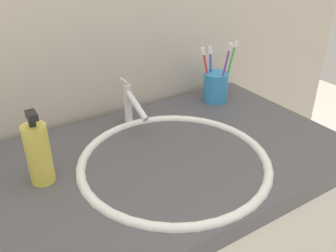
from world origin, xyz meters
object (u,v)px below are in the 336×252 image
at_px(toothbrush_green, 230,66).
at_px(toothbrush_purple, 225,70).
at_px(toothbrush_blue, 211,70).
at_px(soap_dispenser, 38,153).
at_px(faucet, 131,104).
at_px(toothbrush_red, 207,71).
at_px(toothbrush_cup, 216,87).

distance_m(toothbrush_green, toothbrush_purple, 0.04).
height_order(toothbrush_blue, soap_dispenser, toothbrush_blue).
distance_m(faucet, toothbrush_red, 0.30).
height_order(toothbrush_blue, toothbrush_green, toothbrush_green).
bearing_deg(toothbrush_purple, toothbrush_cup, 94.18).
bearing_deg(toothbrush_blue, toothbrush_purple, -75.11).
bearing_deg(soap_dispenser, toothbrush_green, 10.59).
distance_m(toothbrush_cup, toothbrush_red, 0.07).
relative_size(faucet, toothbrush_green, 0.75).
xyz_separation_m(faucet, toothbrush_red, (0.30, 0.02, 0.04)).
bearing_deg(faucet, toothbrush_cup, 0.76).
bearing_deg(toothbrush_red, toothbrush_green, -26.85).
distance_m(toothbrush_red, soap_dispenser, 0.62).
relative_size(faucet, toothbrush_purple, 0.74).
height_order(toothbrush_purple, soap_dispenser, toothbrush_purple).
distance_m(toothbrush_blue, toothbrush_purple, 0.06).
relative_size(faucet, toothbrush_cup, 1.55).
xyz_separation_m(faucet, toothbrush_blue, (0.32, 0.02, 0.04)).
bearing_deg(toothbrush_green, toothbrush_purple, -154.01).
height_order(toothbrush_cup, toothbrush_purple, toothbrush_purple).
relative_size(toothbrush_purple, toothbrush_red, 1.15).
height_order(toothbrush_green, toothbrush_purple, toothbrush_purple).
xyz_separation_m(faucet, toothbrush_cup, (0.33, 0.00, -0.02)).
bearing_deg(toothbrush_green, faucet, 178.08).
xyz_separation_m(toothbrush_blue, soap_dispenser, (-0.62, -0.16, -0.03)).
relative_size(toothbrush_green, toothbrush_purple, 0.98).
xyz_separation_m(toothbrush_purple, toothbrush_red, (-0.03, 0.05, -0.01)).
xyz_separation_m(toothbrush_blue, toothbrush_red, (-0.02, 0.00, -0.00)).
xyz_separation_m(toothbrush_cup, toothbrush_blue, (-0.01, 0.02, 0.06)).
bearing_deg(toothbrush_cup, soap_dispenser, -167.29).
bearing_deg(toothbrush_purple, toothbrush_green, 25.99).
relative_size(toothbrush_blue, toothbrush_green, 0.88).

